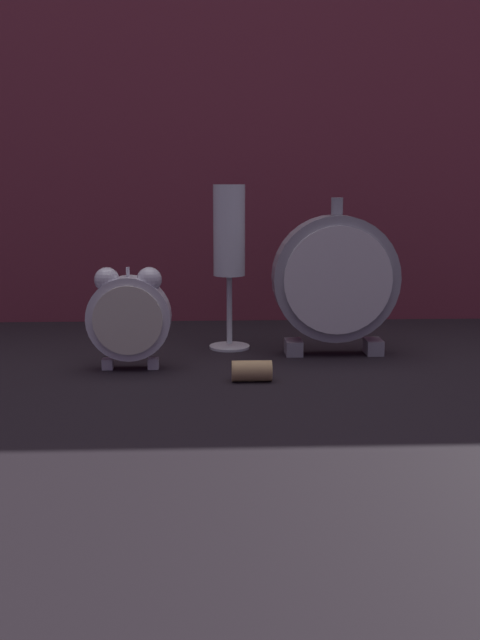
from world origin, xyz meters
TOP-DOWN VIEW (x-y plane):
  - ground_plane at (0.00, 0.00)m, footprint 4.00×4.00m
  - fabric_backdrop_drape at (0.00, 0.33)m, footprint 1.78×0.01m
  - alarm_clock_twin_bell at (-0.12, 0.04)m, footprint 0.09×0.03m
  - mantel_clock_silver at (0.11, 0.10)m, footprint 0.15×0.04m
  - champagne_flute at (-0.01, 0.14)m, footprint 0.05×0.05m
  - wine_cork at (0.01, -0.02)m, footprint 0.04×0.02m

SIDE VIEW (x-z plane):
  - ground_plane at x=0.00m, z-range 0.00..0.00m
  - wine_cork at x=0.01m, z-range 0.00..0.02m
  - alarm_clock_twin_bell at x=-0.12m, z-range 0.01..0.12m
  - mantel_clock_silver at x=0.11m, z-range 0.00..0.19m
  - champagne_flute at x=-0.01m, z-range 0.03..0.23m
  - fabric_backdrop_drape at x=0.00m, z-range 0.00..0.56m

